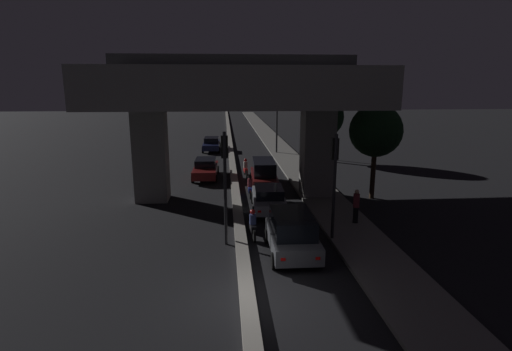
{
  "coord_description": "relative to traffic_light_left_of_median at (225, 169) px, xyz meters",
  "views": [
    {
      "loc": [
        -0.66,
        -12.02,
        7.0
      ],
      "look_at": [
        1.42,
        14.19,
        0.99
      ],
      "focal_mm": 28.0,
      "sensor_mm": 36.0,
      "label": 1
    }
  ],
  "objects": [
    {
      "name": "motorcycle_red_filtering_far",
      "position": [
        1.6,
        13.43,
        -2.85
      ],
      "size": [
        0.34,
        1.84,
        1.4
      ],
      "rotation": [
        0.0,
        0.0,
        1.64
      ],
      "color": "black",
      "rests_on": "ground_plane"
    },
    {
      "name": "elevated_overpass",
      "position": [
        0.67,
        7.38,
        3.06
      ],
      "size": [
        14.58,
        13.5,
        8.73
      ],
      "color": "gray",
      "rests_on": "ground_plane"
    },
    {
      "name": "motorcycle_black_filtering_near",
      "position": [
        1.25,
        0.63,
        -2.86
      ],
      "size": [
        0.33,
        1.74,
        1.37
      ],
      "rotation": [
        0.0,
        0.0,
        1.62
      ],
      "color": "black",
      "rests_on": "ground_plane"
    },
    {
      "name": "motorcycle_blue_filtering_mid",
      "position": [
        1.58,
        7.66,
        -2.85
      ],
      "size": [
        0.33,
        1.73,
        1.4
      ],
      "rotation": [
        0.0,
        0.0,
        1.54
      ],
      "color": "black",
      "rests_on": "ground_plane"
    },
    {
      "name": "car_dark_blue_second_oncoming",
      "position": [
        -1.4,
        26.17,
        -2.71
      ],
      "size": [
        1.94,
        4.8,
        1.42
      ],
      "rotation": [
        0.0,
        0.0,
        -1.59
      ],
      "color": "#141938",
      "rests_on": "ground_plane"
    },
    {
      "name": "ground_plane",
      "position": [
        0.67,
        -4.9,
        -3.45
      ],
      "size": [
        200.0,
        200.0,
        0.0
      ],
      "primitive_type": "plane",
      "color": "black"
    },
    {
      "name": "car_grey_lead",
      "position": [
        2.76,
        -1.37,
        -2.51
      ],
      "size": [
        2.05,
        3.99,
        1.77
      ],
      "rotation": [
        0.0,
        0.0,
        1.56
      ],
      "color": "#515459",
      "rests_on": "ground_plane"
    },
    {
      "name": "sidewalk_right",
      "position": [
        6.08,
        23.1,
        -3.37
      ],
      "size": [
        2.69,
        126.0,
        0.16
      ],
      "primitive_type": "cube",
      "color": "slate",
      "rests_on": "ground_plane"
    },
    {
      "name": "traffic_light_left_of_median",
      "position": [
        0.0,
        0.0,
        0.0
      ],
      "size": [
        0.3,
        0.49,
        5.06
      ],
      "color": "black",
      "rests_on": "ground_plane"
    },
    {
      "name": "median_divider",
      "position": [
        0.67,
        30.1,
        -3.32
      ],
      "size": [
        0.53,
        126.0,
        0.26
      ],
      "primitive_type": "cube",
      "color": "gray",
      "rests_on": "ground_plane"
    },
    {
      "name": "pedestrian_on_sidewalk",
      "position": [
        6.55,
        1.82,
        -2.41
      ],
      "size": [
        0.31,
        0.31,
        1.73
      ],
      "color": "black",
      "rests_on": "sidewalk_right"
    },
    {
      "name": "roadside_tree_kerbside_near",
      "position": [
        9.19,
        6.64,
        0.8
      ],
      "size": [
        3.21,
        3.21,
        5.88
      ],
      "color": "#2D2116",
      "rests_on": "ground_plane"
    },
    {
      "name": "car_dark_red_lead_oncoming",
      "position": [
        -1.47,
        13.21,
        -2.71
      ],
      "size": [
        1.98,
        4.8,
        1.45
      ],
      "rotation": [
        0.0,
        0.0,
        -1.6
      ],
      "color": "#591414",
      "rests_on": "ground_plane"
    },
    {
      "name": "car_dark_red_third",
      "position": [
        2.73,
        10.36,
        -2.49
      ],
      "size": [
        1.99,
        4.86,
        1.82
      ],
      "rotation": [
        0.0,
        0.0,
        1.53
      ],
      "color": "#591414",
      "rests_on": "ground_plane"
    },
    {
      "name": "car_silver_second",
      "position": [
        2.43,
        4.61,
        -2.7
      ],
      "size": [
        2.05,
        4.48,
        1.43
      ],
      "rotation": [
        0.0,
        0.0,
        1.53
      ],
      "color": "gray",
      "rests_on": "ground_plane"
    },
    {
      "name": "traffic_light_right_of_median",
      "position": [
        4.83,
        0.0,
        -0.1
      ],
      "size": [
        0.3,
        0.49,
        4.92
      ],
      "color": "black",
      "rests_on": "ground_plane"
    },
    {
      "name": "street_lamp",
      "position": [
        5.08,
        23.54,
        1.2
      ],
      "size": [
        2.0,
        0.32,
        7.9
      ],
      "color": "#2D2D30",
      "rests_on": "ground_plane"
    },
    {
      "name": "roadside_tree_kerbside_mid",
      "position": [
        9.05,
        19.36,
        0.63
      ],
      "size": [
        3.84,
        3.84,
        6.02
      ],
      "color": "#38281C",
      "rests_on": "ground_plane"
    }
  ]
}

